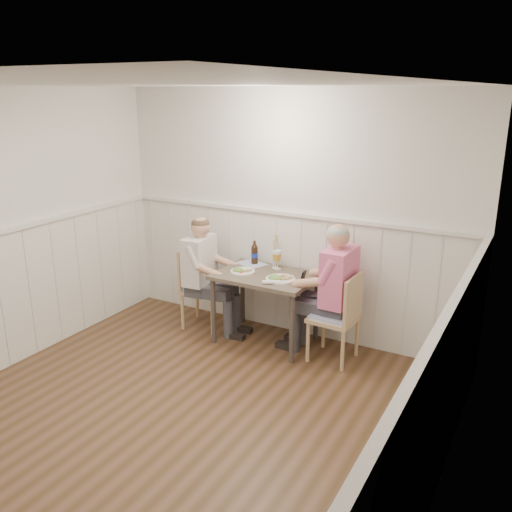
% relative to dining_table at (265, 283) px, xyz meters
% --- Properties ---
extents(ground_plane, '(4.50, 4.50, 0.00)m').
position_rel_dining_table_xyz_m(ground_plane, '(0.07, -1.84, -0.65)').
color(ground_plane, '#462F19').
extents(room_shell, '(4.04, 4.54, 2.60)m').
position_rel_dining_table_xyz_m(room_shell, '(0.07, -1.84, 0.86)').
color(room_shell, silver).
rests_on(room_shell, ground).
extents(wainscot, '(4.00, 4.49, 1.34)m').
position_rel_dining_table_xyz_m(wainscot, '(0.07, -1.15, 0.03)').
color(wainscot, white).
rests_on(wainscot, ground).
extents(dining_table, '(1.00, 0.70, 0.75)m').
position_rel_dining_table_xyz_m(dining_table, '(0.00, 0.00, 0.00)').
color(dining_table, '#4C4137').
rests_on(dining_table, ground).
extents(chair_right, '(0.44, 0.44, 0.90)m').
position_rel_dining_table_xyz_m(chair_right, '(0.83, -0.03, -0.17)').
color(chair_right, tan).
rests_on(chair_right, ground).
extents(chair_left, '(0.48, 0.48, 0.90)m').
position_rel_dining_table_xyz_m(chair_left, '(-0.84, 0.01, -0.17)').
color(chair_left, tan).
rests_on(chair_left, ground).
extents(man_in_pink, '(0.65, 0.45, 1.39)m').
position_rel_dining_table_xyz_m(man_in_pink, '(0.75, 0.02, -0.07)').
color(man_in_pink, '#3F3F47').
rests_on(man_in_pink, ground).
extents(diner_cream, '(0.62, 0.43, 1.30)m').
position_rel_dining_table_xyz_m(diner_cream, '(-0.74, -0.05, -0.11)').
color(diner_cream, '#3F3F47').
rests_on(diner_cream, ground).
extents(plate_man, '(0.30, 0.30, 0.07)m').
position_rel_dining_table_xyz_m(plate_man, '(0.21, -0.09, 0.12)').
color(plate_man, white).
rests_on(plate_man, dining_table).
extents(plate_diner, '(0.26, 0.26, 0.06)m').
position_rel_dining_table_xyz_m(plate_diner, '(-0.25, -0.07, 0.12)').
color(plate_diner, white).
rests_on(plate_diner, dining_table).
extents(beer_glass_a, '(0.08, 0.08, 0.20)m').
position_rel_dining_table_xyz_m(beer_glass_a, '(0.03, 0.21, 0.23)').
color(beer_glass_a, silver).
rests_on(beer_glass_a, dining_table).
extents(beer_glass_b, '(0.08, 0.08, 0.19)m').
position_rel_dining_table_xyz_m(beer_glass_b, '(-0.00, 0.23, 0.22)').
color(beer_glass_b, silver).
rests_on(beer_glass_b, dining_table).
extents(beer_bottle, '(0.07, 0.07, 0.26)m').
position_rel_dining_table_xyz_m(beer_bottle, '(-0.27, 0.25, 0.21)').
color(beer_bottle, black).
rests_on(beer_bottle, dining_table).
extents(rolled_napkin, '(0.18, 0.13, 0.04)m').
position_rel_dining_table_xyz_m(rolled_napkin, '(0.19, -0.23, 0.12)').
color(rolled_napkin, white).
rests_on(rolled_napkin, dining_table).
extents(grass_vase, '(0.04, 0.04, 0.36)m').
position_rel_dining_table_xyz_m(grass_vase, '(-0.06, 0.31, 0.26)').
color(grass_vase, silver).
rests_on(grass_vase, dining_table).
extents(gingham_mat, '(0.35, 0.32, 0.01)m').
position_rel_dining_table_xyz_m(gingham_mat, '(-0.29, 0.23, 0.10)').
color(gingham_mat, '#5D74B3').
rests_on(gingham_mat, dining_table).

